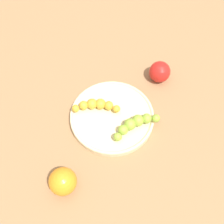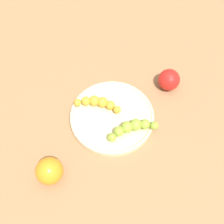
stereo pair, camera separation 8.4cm
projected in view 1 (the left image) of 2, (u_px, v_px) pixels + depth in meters
ground_plane at (112, 118)px, 0.87m from camera, size 2.40×2.40×0.00m
fruit_bowl at (112, 116)px, 0.86m from camera, size 0.26×0.26×0.02m
banana_spotted at (96, 105)px, 0.85m from camera, size 0.15×0.05×0.03m
banana_green at (135, 124)px, 0.82m from camera, size 0.14×0.09×0.04m
orange_fruit at (63, 181)px, 0.73m from camera, size 0.08×0.08×0.08m
apple_red at (160, 72)px, 0.92m from camera, size 0.07×0.07×0.07m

